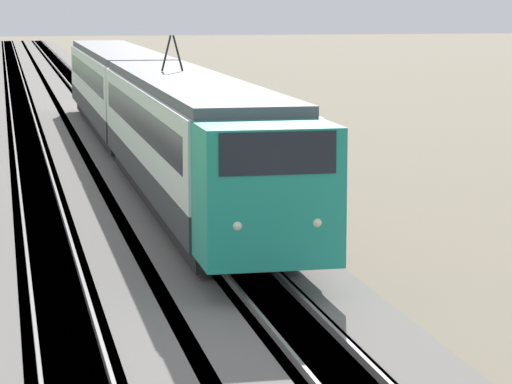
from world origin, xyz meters
name	(u,v)px	position (x,y,z in m)	size (l,w,h in m)	color
ballast_main	(26,138)	(50.00, 0.00, 0.15)	(240.00, 4.40, 0.30)	slate
ballast_adjacent	(119,136)	(50.00, -4.06, 0.15)	(240.00, 4.40, 0.30)	slate
track_main	(26,138)	(50.00, 0.00, 0.16)	(240.00, 1.57, 0.45)	#4C4238
track_adjacent	(119,135)	(50.00, -4.06, 0.16)	(240.00, 1.57, 0.45)	#4C4238
passenger_train	(145,105)	(40.01, -4.06, 2.37)	(42.35, 2.84, 5.06)	teal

